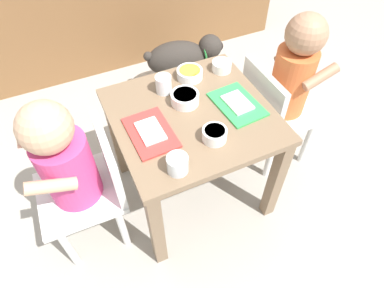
{
  "coord_description": "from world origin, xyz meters",
  "views": [
    {
      "loc": [
        -0.35,
        -0.77,
        1.29
      ],
      "look_at": [
        0.0,
        0.0,
        0.31
      ],
      "focal_mm": 31.5,
      "sensor_mm": 36.0,
      "label": 1
    }
  ],
  "objects": [
    {
      "name": "veggie_bowl_far",
      "position": [
        0.02,
        -0.14,
        0.49
      ],
      "size": [
        0.08,
        0.08,
        0.04
      ],
      "color": "white",
      "rests_on": "dining_table"
    },
    {
      "name": "dog",
      "position": [
        0.25,
        0.66,
        0.21
      ],
      "size": [
        0.43,
        0.24,
        0.32
      ],
      "color": "#332D28",
      "rests_on": "ground"
    },
    {
      "name": "seated_child_left",
      "position": [
        -0.44,
        -0.03,
        0.45
      ],
      "size": [
        0.29,
        0.29,
        0.7
      ],
      "color": "silver",
      "rests_on": "ground"
    },
    {
      "name": "food_tray_right",
      "position": [
        0.16,
        -0.03,
        0.48
      ],
      "size": [
        0.15,
        0.21,
        0.02
      ],
      "color": "green",
      "rests_on": "dining_table"
    },
    {
      "name": "seated_child_right",
      "position": [
        0.43,
        0.03,
        0.45
      ],
      "size": [
        0.28,
        0.28,
        0.72
      ],
      "color": "silver",
      "rests_on": "ground"
    },
    {
      "name": "water_cup_left",
      "position": [
        -0.04,
        0.15,
        0.5
      ],
      "size": [
        0.06,
        0.06,
        0.07
      ],
      "color": "white",
      "rests_on": "dining_table"
    },
    {
      "name": "food_tray_left",
      "position": [
        -0.16,
        -0.03,
        0.48
      ],
      "size": [
        0.14,
        0.21,
        0.02
      ],
      "color": "red",
      "rests_on": "dining_table"
    },
    {
      "name": "ground_plane",
      "position": [
        0.0,
        0.0,
        0.0
      ],
      "size": [
        7.0,
        7.0,
        0.0
      ],
      "primitive_type": "plane",
      "color": "#9E998E"
    },
    {
      "name": "dining_table",
      "position": [
        0.0,
        0.0,
        0.38
      ],
      "size": [
        0.55,
        0.53,
        0.47
      ],
      "color": "#7A6047",
      "rests_on": "ground"
    },
    {
      "name": "cereal_bowl_left_side",
      "position": [
        0.08,
        0.18,
        0.49
      ],
      "size": [
        0.1,
        0.1,
        0.03
      ],
      "color": "white",
      "rests_on": "dining_table"
    },
    {
      "name": "cereal_bowl_right_side",
      "position": [
        0.21,
        0.17,
        0.49
      ],
      "size": [
        0.08,
        0.08,
        0.04
      ],
      "color": "white",
      "rests_on": "dining_table"
    },
    {
      "name": "water_cup_right",
      "position": [
        -0.14,
        -0.2,
        0.5
      ],
      "size": [
        0.07,
        0.07,
        0.06
      ],
      "color": "white",
      "rests_on": "dining_table"
    },
    {
      "name": "veggie_bowl_near",
      "position": [
        0.0,
        0.06,
        0.49
      ],
      "size": [
        0.1,
        0.1,
        0.04
      ],
      "color": "white",
      "rests_on": "dining_table"
    }
  ]
}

